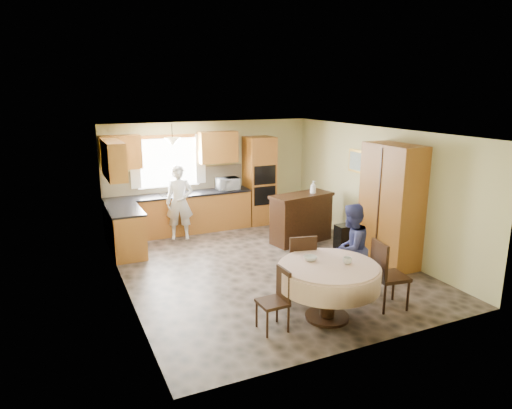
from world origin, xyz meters
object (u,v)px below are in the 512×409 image
object	(u,v)px
chair_back	(300,263)
person_dining	(351,248)
person_sink	(179,202)
cupboard	(391,205)
chair_left	(277,296)
dining_table	(329,276)
chair_right	(386,271)
oven_tower	(259,181)
sideboard	(301,220)

from	to	relation	value
chair_back	person_dining	world-z (taller)	person_dining
person_sink	person_dining	size ratio (longest dim) A/B	1.11
cupboard	person_sink	world-z (taller)	cupboard
chair_left	person_sink	size ratio (longest dim) A/B	0.53
chair_left	chair_back	distance (m)	1.08
dining_table	chair_left	xyz separation A→B (m)	(-0.80, 0.04, -0.16)
chair_right	person_dining	world-z (taller)	person_dining
cupboard	chair_back	size ratio (longest dim) A/B	2.18
cupboard	person_dining	distance (m)	1.65
oven_tower	cupboard	size ratio (longest dim) A/B	0.94
chair_back	person_sink	world-z (taller)	person_sink
dining_table	chair_back	size ratio (longest dim) A/B	1.39
person_sink	chair_right	bearing A→B (deg)	-50.92
sideboard	dining_table	world-z (taller)	sideboard
chair_left	chair_back	bearing A→B (deg)	131.56
chair_back	person_dining	distance (m)	0.86
person_sink	person_dining	xyz separation A→B (m)	(1.76, -3.82, -0.08)
oven_tower	chair_left	bearing A→B (deg)	-112.26
sideboard	cupboard	world-z (taller)	cupboard
chair_left	chair_back	world-z (taller)	chair_back
sideboard	cupboard	distance (m)	2.09
cupboard	chair_back	bearing A→B (deg)	-165.36
dining_table	cupboard	bearing A→B (deg)	31.21
oven_tower	dining_table	distance (m)	5.00
oven_tower	sideboard	bearing A→B (deg)	-83.10
person_dining	chair_left	bearing A→B (deg)	-0.44
chair_back	chair_left	bearing A→B (deg)	55.41
cupboard	person_dining	size ratio (longest dim) A/B	1.54
cupboard	oven_tower	bearing A→B (deg)	107.06
person_dining	dining_table	bearing A→B (deg)	16.83
chair_back	person_dining	bearing A→B (deg)	-177.44
chair_back	person_dining	size ratio (longest dim) A/B	0.71
oven_tower	person_dining	world-z (taller)	oven_tower
dining_table	person_dining	bearing A→B (deg)	37.29
sideboard	person_sink	size ratio (longest dim) A/B	0.84
oven_tower	chair_right	world-z (taller)	oven_tower
chair_left	person_dining	size ratio (longest dim) A/B	0.59
person_sink	cupboard	bearing A→B (deg)	-27.81
cupboard	chair_right	bearing A→B (deg)	-131.94
dining_table	person_sink	distance (m)	4.55
chair_left	chair_right	distance (m)	1.76
chair_back	chair_right	xyz separation A→B (m)	(0.97, -0.84, 0.01)
dining_table	person_sink	xyz separation A→B (m)	(-0.94, 4.45, 0.18)
chair_left	person_sink	xyz separation A→B (m)	(-0.14, 4.41, 0.34)
chair_right	person_sink	distance (m)	4.91
sideboard	chair_left	distance (m)	3.80
chair_back	person_sink	bearing A→B (deg)	-63.63
chair_right	person_dining	xyz separation A→B (m)	(-0.13, 0.70, 0.15)
oven_tower	chair_back	xyz separation A→B (m)	(-1.19, -4.08, -0.49)
person_dining	cupboard	bearing A→B (deg)	-173.18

